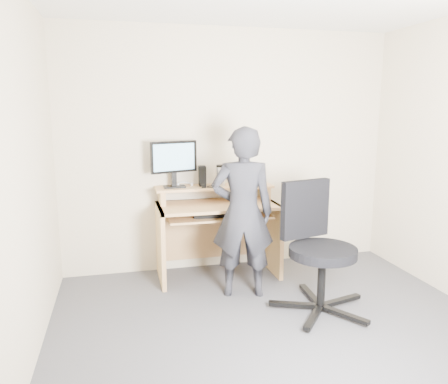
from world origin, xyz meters
name	(u,v)px	position (x,y,z in m)	size (l,w,h in m)	color
ground	(290,346)	(0.00, 0.00, 0.00)	(3.50, 3.50, 0.00)	#4A494E
back_wall	(230,151)	(0.00, 1.75, 1.25)	(3.50, 0.02, 2.50)	beige
desk	(216,222)	(-0.20, 1.53, 0.55)	(1.20, 0.60, 0.91)	tan
monitor	(174,160)	(-0.61, 1.60, 1.19)	(0.48, 0.18, 0.46)	black
external_drive	(202,176)	(-0.32, 1.64, 1.01)	(0.07, 0.13, 0.20)	black
travel_mug	(221,176)	(-0.14, 1.58, 1.01)	(0.09, 0.09, 0.20)	#B8B8BD
smartphone	(248,184)	(0.15, 1.57, 0.92)	(0.07, 0.13, 0.01)	black
charger	(204,186)	(-0.33, 1.51, 0.93)	(0.04, 0.04, 0.04)	black
headphones	(185,185)	(-0.49, 1.67, 0.92)	(0.16, 0.16, 0.02)	silver
keyboard	(217,214)	(-0.23, 1.36, 0.67)	(0.46, 0.18, 0.03)	black
mouse	(252,203)	(0.13, 1.35, 0.77)	(0.10, 0.06, 0.04)	black
office_chair	(316,243)	(0.44, 0.53, 0.58)	(0.85, 0.82, 1.06)	black
person	(243,213)	(-0.09, 0.95, 0.77)	(0.56, 0.37, 1.54)	black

